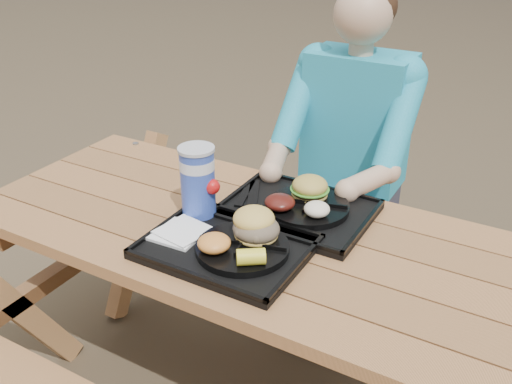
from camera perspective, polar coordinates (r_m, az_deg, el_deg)
The scene contains 17 objects.
picnic_table at distance 1.93m, azimuth -0.00°, elevation -13.36°, with size 1.80×1.49×0.75m, color #999999, non-canonical shape.
tray_near at distance 1.62m, azimuth -2.94°, elevation -5.59°, with size 0.45×0.35×0.02m, color black.
tray_far at distance 1.80m, azimuth 4.15°, elevation -1.94°, with size 0.45×0.35×0.02m, color black.
plate_near at distance 1.58m, azimuth -1.36°, elevation -5.62°, with size 0.26×0.26×0.02m, color black.
plate_far at distance 1.78m, azimuth 5.18°, elevation -1.48°, with size 0.26×0.26×0.02m, color black.
napkin_stack at distance 1.67m, azimuth -7.74°, elevation -4.01°, with size 0.14×0.14×0.02m, color white.
soda_cup at distance 1.72m, azimuth -5.84°, elevation 0.93°, with size 0.10×0.10×0.21m, color #1533A4.
condiment_bbq at distance 1.69m, azimuth -1.00°, elevation -3.04°, with size 0.05×0.05×0.03m, color black.
condiment_mustard at distance 1.67m, azimuth 1.09°, elevation -3.26°, with size 0.05×0.05×0.03m, color yellow.
sandwich at distance 1.57m, azimuth 0.02°, elevation -2.50°, with size 0.12×0.12×0.13m, color #E8BA52, non-canonical shape.
mac_cheese at distance 1.54m, azimuth -4.21°, elevation -5.11°, with size 0.09×0.09×0.05m, color #F09B3F.
corn_cob at distance 1.48m, azimuth -0.50°, elevation -6.50°, with size 0.07×0.07×0.04m, color #FFEF35, non-canonical shape.
cutlery_far at distance 1.87m, azimuth -0.25°, elevation -0.17°, with size 0.03×0.18×0.01m, color black.
burger at distance 1.80m, azimuth 5.44°, elevation 1.06°, with size 0.12×0.12×0.10m, color gold, non-canonical shape.
baked_beans at distance 1.74m, azimuth 2.40°, elevation -1.04°, with size 0.09×0.09×0.04m, color #4D150F.
potato_salad at distance 1.71m, azimuth 6.11°, elevation -1.72°, with size 0.08×0.08×0.04m, color white.
diner at distance 2.33m, azimuth 9.40°, elevation 1.67°, with size 0.48×0.84×1.28m, color teal, non-canonical shape.
Camera 1 is at (0.72, -1.27, 1.65)m, focal length 40.00 mm.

